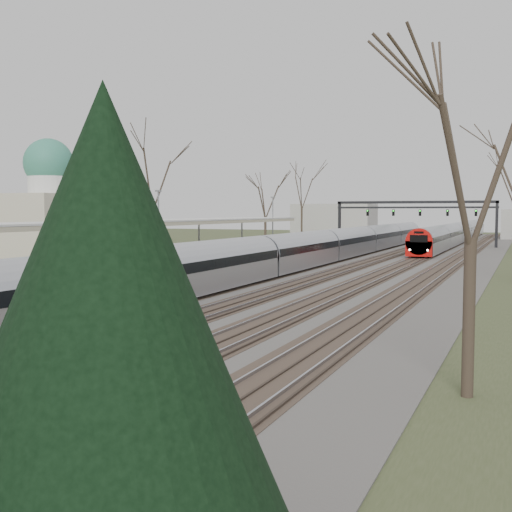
# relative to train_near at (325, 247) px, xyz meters

# --- Properties ---
(track_bed) EXTENTS (24.00, 160.00, 0.22)m
(track_bed) POSITION_rel_train_near_xyz_m (2.76, 1.51, -1.42)
(track_bed) COLOR #474442
(track_bed) RESTS_ON ground
(platform) EXTENTS (3.50, 69.00, 1.00)m
(platform) POSITION_rel_train_near_xyz_m (-6.55, -15.99, -0.98)
(platform) COLOR #9E9B93
(platform) RESTS_ON ground
(canopy) EXTENTS (4.10, 50.00, 3.11)m
(canopy) POSITION_rel_train_near_xyz_m (-6.55, -20.50, 2.45)
(canopy) COLOR slate
(canopy) RESTS_ON platform
(dome_building) EXTENTS (10.00, 8.00, 10.30)m
(dome_building) POSITION_rel_train_near_xyz_m (-19.21, -15.49, 2.24)
(dome_building) COLOR beige
(dome_building) RESTS_ON ground
(signal_gantry) EXTENTS (21.00, 0.59, 6.08)m
(signal_gantry) POSITION_rel_train_near_xyz_m (2.79, 31.50, 3.43)
(signal_gantry) COLOR black
(signal_gantry) RESTS_ON ground
(tree_west_far) EXTENTS (5.50, 5.50, 11.33)m
(tree_west_far) POSITION_rel_train_near_xyz_m (-14.50, -5.49, 6.54)
(tree_west_far) COLOR #2D231C
(tree_west_far) RESTS_ON ground
(tree_east_near) EXTENTS (4.50, 4.50, 9.27)m
(tree_east_near) POSITION_rel_train_near_xyz_m (15.50, -38.49, 5.08)
(tree_east_near) COLOR #2D231C
(tree_east_near) RESTS_ON ground
(train_near) EXTENTS (2.62, 90.21, 3.05)m
(train_near) POSITION_rel_train_near_xyz_m (0.00, 0.00, 0.00)
(train_near) COLOR #B4B7BF
(train_near) RESTS_ON ground
(train_far) EXTENTS (2.62, 75.21, 3.05)m
(train_far) POSITION_rel_train_near_xyz_m (7.00, 45.52, 0.00)
(train_far) COLOR #B4B7BF
(train_far) RESTS_ON ground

